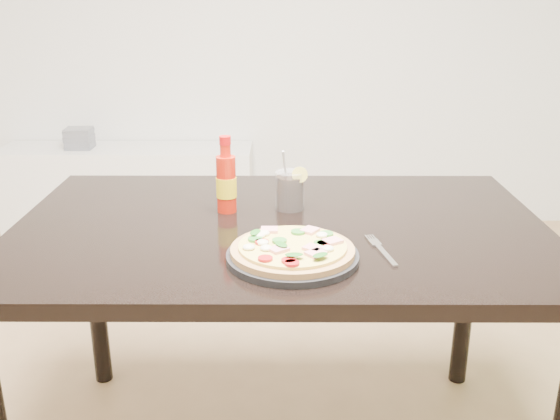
{
  "coord_description": "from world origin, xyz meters",
  "views": [
    {
      "loc": [
        0.07,
        -1.33,
        1.33
      ],
      "look_at": [
        0.07,
        0.09,
        0.83
      ],
      "focal_mm": 40.0,
      "sensor_mm": 36.0,
      "label": 1
    }
  ],
  "objects_px": {
    "fork": "(380,249)",
    "media_console": "(130,190)",
    "pizza": "(292,249)",
    "hot_sauce_bottle": "(226,182)",
    "plate": "(292,257)",
    "dining_table": "(280,252)",
    "cola_cup": "(290,191)"
  },
  "relations": [
    {
      "from": "fork",
      "to": "cola_cup",
      "type": "bearing_deg",
      "value": 114.3
    },
    {
      "from": "pizza",
      "to": "hot_sauce_bottle",
      "type": "height_order",
      "value": "hot_sauce_bottle"
    },
    {
      "from": "cola_cup",
      "to": "media_console",
      "type": "height_order",
      "value": "cola_cup"
    },
    {
      "from": "hot_sauce_bottle",
      "to": "media_console",
      "type": "height_order",
      "value": "hot_sauce_bottle"
    },
    {
      "from": "pizza",
      "to": "cola_cup",
      "type": "bearing_deg",
      "value": 90.2
    },
    {
      "from": "fork",
      "to": "media_console",
      "type": "height_order",
      "value": "fork"
    },
    {
      "from": "dining_table",
      "to": "plate",
      "type": "height_order",
      "value": "plate"
    },
    {
      "from": "hot_sauce_bottle",
      "to": "media_console",
      "type": "relative_size",
      "value": 0.15
    },
    {
      "from": "plate",
      "to": "pizza",
      "type": "relative_size",
      "value": 1.07
    },
    {
      "from": "plate",
      "to": "fork",
      "type": "distance_m",
      "value": 0.22
    },
    {
      "from": "hot_sauce_bottle",
      "to": "media_console",
      "type": "distance_m",
      "value": 2.0
    },
    {
      "from": "pizza",
      "to": "hot_sauce_bottle",
      "type": "relative_size",
      "value": 1.33
    },
    {
      "from": "fork",
      "to": "media_console",
      "type": "bearing_deg",
      "value": 107.45
    },
    {
      "from": "dining_table",
      "to": "media_console",
      "type": "relative_size",
      "value": 1.0
    },
    {
      "from": "fork",
      "to": "dining_table",
      "type": "bearing_deg",
      "value": 132.16
    },
    {
      "from": "cola_cup",
      "to": "fork",
      "type": "height_order",
      "value": "cola_cup"
    },
    {
      "from": "dining_table",
      "to": "hot_sauce_bottle",
      "type": "relative_size",
      "value": 6.57
    },
    {
      "from": "plate",
      "to": "hot_sauce_bottle",
      "type": "height_order",
      "value": "hot_sauce_bottle"
    },
    {
      "from": "pizza",
      "to": "media_console",
      "type": "distance_m",
      "value": 2.34
    },
    {
      "from": "media_console",
      "to": "dining_table",
      "type": "bearing_deg",
      "value": -64.97
    },
    {
      "from": "plate",
      "to": "fork",
      "type": "height_order",
      "value": "plate"
    },
    {
      "from": "plate",
      "to": "media_console",
      "type": "bearing_deg",
      "value": 113.19
    },
    {
      "from": "media_console",
      "to": "cola_cup",
      "type": "bearing_deg",
      "value": -62.78
    },
    {
      "from": "dining_table",
      "to": "pizza",
      "type": "relative_size",
      "value": 4.95
    },
    {
      "from": "dining_table",
      "to": "cola_cup",
      "type": "bearing_deg",
      "value": 77.32
    },
    {
      "from": "plate",
      "to": "fork",
      "type": "bearing_deg",
      "value": 15.24
    },
    {
      "from": "hot_sauce_bottle",
      "to": "fork",
      "type": "distance_m",
      "value": 0.48
    },
    {
      "from": "fork",
      "to": "hot_sauce_bottle",
      "type": "bearing_deg",
      "value": 133.61
    },
    {
      "from": "pizza",
      "to": "cola_cup",
      "type": "distance_m",
      "value": 0.36
    },
    {
      "from": "pizza",
      "to": "fork",
      "type": "xyz_separation_m",
      "value": [
        0.21,
        0.06,
        -0.02
      ]
    },
    {
      "from": "plate",
      "to": "cola_cup",
      "type": "height_order",
      "value": "cola_cup"
    },
    {
      "from": "pizza",
      "to": "hot_sauce_bottle",
      "type": "distance_m",
      "value": 0.38
    }
  ]
}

